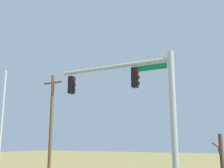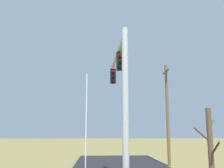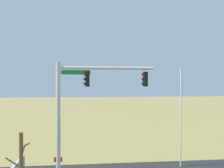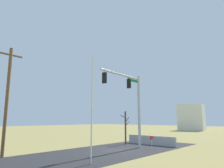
% 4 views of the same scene
% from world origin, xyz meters
% --- Properties ---
extents(signal_mast, '(6.19, 0.55, 7.54)m').
position_xyz_m(signal_mast, '(1.30, -0.82, 5.16)').
color(signal_mast, '#B2B5BA').
rests_on(signal_mast, ground_plane).
extents(flagpole, '(0.10, 0.10, 7.31)m').
position_xyz_m(flagpole, '(-5.92, -2.83, 3.65)').
color(flagpole, silver).
rests_on(flagpole, ground_plane).
extents(utility_pole, '(1.90, 0.26, 8.84)m').
position_xyz_m(utility_pole, '(-8.83, 4.16, 4.59)').
color(utility_pole, brown).
rests_on(utility_pole, ground_plane).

